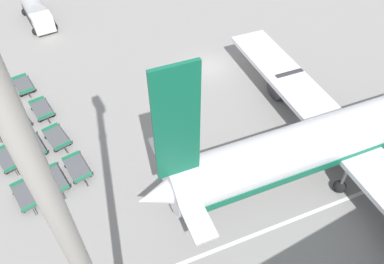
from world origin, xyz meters
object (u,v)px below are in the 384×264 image
(fuel_tanker_primary, at_px, (36,11))
(apron_light_mast, at_px, (67,235))
(airplane, at_px, (354,131))
(baggage_dolly_row_mid_b_col_d, at_px, (77,168))
(baggage_dolly_row_mid_b_col_c, at_px, (57,138))
(baggage_dolly_row_mid_a_col_a, at_px, (1,94))
(baggage_dolly_row_mid_b_col_a, at_px, (24,86))
(baggage_dolly_row_near_col_d, at_px, (26,196))
(baggage_dolly_row_mid_a_col_d, at_px, (55,181))
(baggage_dolly_row_mid_a_col_b, at_px, (18,120))
(baggage_dolly_row_near_col_c, at_px, (8,159))
(baggage_dolly_row_mid_a_col_c, at_px, (33,147))
(baggage_dolly_row_mid_b_col_b, at_px, (42,110))

(fuel_tanker_primary, height_order, apron_light_mast, apron_light_mast)
(airplane, height_order, baggage_dolly_row_mid_b_col_d, airplane)
(baggage_dolly_row_mid_b_col_c, height_order, apron_light_mast, apron_light_mast)
(baggage_dolly_row_mid_a_col_a, xyz_separation_m, baggage_dolly_row_mid_b_col_a, (-0.28, 2.24, 0.00))
(fuel_tanker_primary, relative_size, baggage_dolly_row_near_col_d, 2.14)
(baggage_dolly_row_mid_b_col_a, bearing_deg, baggage_dolly_row_mid_b_col_d, 6.80)
(baggage_dolly_row_mid_b_col_c, bearing_deg, baggage_dolly_row_mid_a_col_a, -159.57)
(baggage_dolly_row_mid_a_col_d, bearing_deg, baggage_dolly_row_mid_b_col_c, 162.56)
(baggage_dolly_row_mid_a_col_a, height_order, baggage_dolly_row_mid_a_col_b, same)
(apron_light_mast, bearing_deg, baggage_dolly_row_mid_a_col_b, -176.42)
(fuel_tanker_primary, bearing_deg, baggage_dolly_row_near_col_c, -19.01)
(baggage_dolly_row_near_col_c, distance_m, baggage_dolly_row_mid_b_col_c, 4.26)
(airplane, relative_size, apron_light_mast, 1.33)
(baggage_dolly_row_near_col_d, relative_size, baggage_dolly_row_mid_a_col_b, 1.00)
(airplane, bearing_deg, baggage_dolly_row_mid_a_col_c, -120.46)
(fuel_tanker_primary, bearing_deg, baggage_dolly_row_mid_a_col_c, -14.25)
(baggage_dolly_row_mid_a_col_b, height_order, baggage_dolly_row_mid_b_col_d, same)
(baggage_dolly_row_mid_a_col_c, xyz_separation_m, baggage_dolly_row_mid_b_col_b, (-4.44, 1.82, 0.00))
(fuel_tanker_primary, distance_m, baggage_dolly_row_mid_b_col_a, 14.07)
(airplane, bearing_deg, baggage_dolly_row_mid_a_col_b, -126.94)
(baggage_dolly_row_near_col_d, bearing_deg, baggage_dolly_row_mid_b_col_a, 168.94)
(baggage_dolly_row_mid_a_col_d, bearing_deg, airplane, 67.94)
(baggage_dolly_row_mid_a_col_a, height_order, baggage_dolly_row_mid_b_col_c, same)
(baggage_dolly_row_near_col_d, height_order, baggage_dolly_row_mid_b_col_b, same)
(baggage_dolly_row_near_col_d, bearing_deg, baggage_dolly_row_near_col_c, -173.52)
(baggage_dolly_row_mid_b_col_a, relative_size, baggage_dolly_row_mid_b_col_b, 1.00)
(fuel_tanker_primary, relative_size, baggage_dolly_row_mid_a_col_b, 2.13)
(baggage_dolly_row_mid_a_col_a, xyz_separation_m, baggage_dolly_row_mid_a_col_c, (8.76, 1.16, 0.00))
(fuel_tanker_primary, height_order, baggage_dolly_row_mid_a_col_a, fuel_tanker_primary)
(baggage_dolly_row_mid_a_col_b, distance_m, apron_light_mast, 27.89)
(baggage_dolly_row_mid_a_col_c, height_order, baggage_dolly_row_mid_b_col_a, same)
(baggage_dolly_row_mid_a_col_b, relative_size, apron_light_mast, 0.13)
(airplane, height_order, baggage_dolly_row_mid_a_col_b, airplane)
(fuel_tanker_primary, bearing_deg, baggage_dolly_row_mid_b_col_a, -19.07)
(baggage_dolly_row_near_col_d, height_order, baggage_dolly_row_mid_b_col_a, same)
(baggage_dolly_row_near_col_c, relative_size, baggage_dolly_row_mid_b_col_d, 1.01)
(airplane, xyz_separation_m, baggage_dolly_row_mid_a_col_a, (-22.47, -24.46, -2.66))
(fuel_tanker_primary, xyz_separation_m, baggage_dolly_row_mid_b_col_c, (22.29, -3.57, -0.83))
(baggage_dolly_row_mid_a_col_a, relative_size, baggage_dolly_row_mid_a_col_d, 1.00)
(apron_light_mast, bearing_deg, baggage_dolly_row_mid_b_col_c, 176.88)
(baggage_dolly_row_mid_a_col_c, bearing_deg, baggage_dolly_row_mid_b_col_d, 32.32)
(baggage_dolly_row_mid_a_col_d, bearing_deg, baggage_dolly_row_mid_b_col_d, 99.38)
(baggage_dolly_row_near_col_d, height_order, baggage_dolly_row_mid_a_col_b, same)
(baggage_dolly_row_mid_b_col_a, bearing_deg, apron_light_mast, -0.09)
(baggage_dolly_row_mid_a_col_b, xyz_separation_m, apron_light_mast, (23.56, 1.47, 14.86))
(baggage_dolly_row_mid_b_col_c, bearing_deg, baggage_dolly_row_mid_a_col_d, -17.44)
(baggage_dolly_row_mid_b_col_d, distance_m, apron_light_mast, 21.33)
(baggage_dolly_row_near_col_d, distance_m, baggage_dolly_row_mid_b_col_a, 14.17)
(apron_light_mast, bearing_deg, baggage_dolly_row_mid_b_col_a, 179.91)
(baggage_dolly_row_mid_a_col_a, height_order, apron_light_mast, apron_light_mast)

